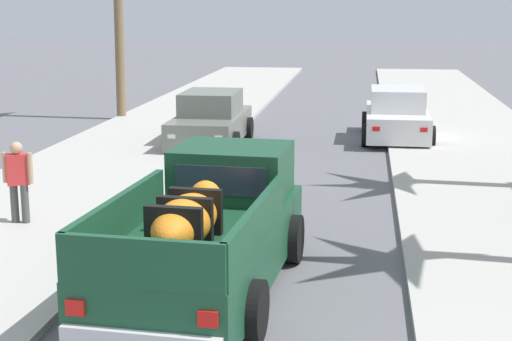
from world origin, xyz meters
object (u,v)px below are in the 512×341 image
Objects in this scene: pedestrian at (18,179)px; car_left_mid at (397,116)px; pickup_truck at (208,233)px; car_right_near at (211,121)px.

car_left_mid is at bearing 55.76° from pedestrian.
pedestrian is (-7.01, -10.30, 0.20)m from car_left_mid.
pickup_truck reaches higher than pedestrian.
car_right_near is 1.00× the size of car_left_mid.
pickup_truck is 1.25× the size of car_left_mid.
pickup_truck reaches higher than car_left_mid.
pedestrian is (-1.76, -8.61, 0.20)m from car_right_near.
car_right_near is 2.68× the size of pedestrian.
car_right_near is 8.79m from pedestrian.
car_left_mid is at bearing 76.42° from pickup_truck.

